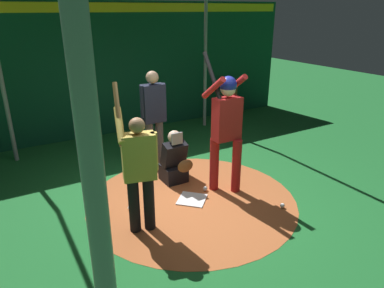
{
  "coord_description": "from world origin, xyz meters",
  "views": [
    {
      "loc": [
        4.18,
        -2.47,
        2.83
      ],
      "look_at": [
        0.0,
        0.0,
        0.95
      ],
      "focal_mm": 32.84,
      "sensor_mm": 36.0,
      "label": 1
    }
  ],
  "objects": [
    {
      "name": "visitor",
      "position": [
        0.32,
        -0.98,
        0.92
      ],
      "size": [
        0.61,
        0.51,
        1.98
      ],
      "rotation": [
        0.0,
        0.0,
        -0.25
      ],
      "color": "black",
      "rests_on": "ground"
    },
    {
      "name": "baseball_0",
      "position": [
        -0.14,
        0.34,
        0.04
      ],
      "size": [
        0.07,
        0.07,
        0.07
      ],
      "primitive_type": "sphere",
      "color": "white",
      "rests_on": "dirt_circle"
    },
    {
      "name": "bat_rack",
      "position": [
        -3.6,
        3.29,
        0.49
      ],
      "size": [
        0.82,
        0.19,
        1.05
      ],
      "color": "olive",
      "rests_on": "ground"
    },
    {
      "name": "batter",
      "position": [
        -0.03,
        0.64,
        1.17
      ],
      "size": [
        0.68,
        0.49,
        2.22
      ],
      "color": "maroon",
      "rests_on": "ground"
    },
    {
      "name": "home_plate",
      "position": [
        0.0,
        0.0,
        0.01
      ],
      "size": [
        0.59,
        0.59,
        0.01
      ],
      "primitive_type": "cube",
      "rotation": [
        0.0,
        0.0,
        0.79
      ],
      "color": "white",
      "rests_on": "dirt_circle"
    },
    {
      "name": "baseball_1",
      "position": [
        -0.21,
        -0.96,
        0.04
      ],
      "size": [
        0.07,
        0.07,
        0.07
      ],
      "primitive_type": "sphere",
      "color": "white",
      "rests_on": "dirt_circle"
    },
    {
      "name": "dirt_circle",
      "position": [
        0.0,
        0.0,
        0.0
      ],
      "size": [
        3.26,
        3.26,
        0.01
      ],
      "primitive_type": "cylinder",
      "color": "#B76033",
      "rests_on": "ground"
    },
    {
      "name": "baseball_2",
      "position": [
        0.91,
        1.06,
        0.04
      ],
      "size": [
        0.07,
        0.07,
        0.07
      ],
      "primitive_type": "sphere",
      "color": "white",
      "rests_on": "dirt_circle"
    },
    {
      "name": "ground_plane",
      "position": [
        0.0,
        0.0,
        0.0
      ],
      "size": [
        25.88,
        25.88,
        0.0
      ],
      "primitive_type": "plane",
      "color": "#1E6B2D"
    },
    {
      "name": "umpire",
      "position": [
        -1.51,
        0.07,
        1.02
      ],
      "size": [
        0.23,
        0.49,
        1.81
      ],
      "color": "#4C4C51",
      "rests_on": "ground"
    },
    {
      "name": "cage_frame",
      "position": [
        0.0,
        0.0,
        2.3
      ],
      "size": [
        6.34,
        4.52,
        3.26
      ],
      "color": "gray",
      "rests_on": "ground"
    },
    {
      "name": "back_wall",
      "position": [
        -3.85,
        0.0,
        1.51
      ],
      "size": [
        0.23,
        9.88,
        3.0
      ],
      "color": "#0F472D",
      "rests_on": "ground"
    },
    {
      "name": "catcher",
      "position": [
        -0.7,
        0.07,
        0.37
      ],
      "size": [
        0.58,
        0.4,
        0.94
      ],
      "color": "black",
      "rests_on": "ground"
    }
  ]
}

